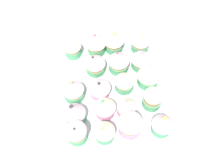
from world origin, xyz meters
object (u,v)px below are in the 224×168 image
Objects in this scene: cupcake_11 at (149,76)px; cupcake_6 at (127,107)px; baking_tray at (112,90)px; cupcake_4 at (75,113)px; cupcake_18 at (141,41)px; cupcake_15 at (72,47)px; cupcake_16 at (96,43)px; cupcake_14 at (142,60)px; cupcake_8 at (73,90)px; cupcake_0 at (76,132)px; cupcake_12 at (95,63)px; cupcake_1 at (104,131)px; napkin at (185,46)px; cupcake_5 at (105,107)px; cupcake_10 at (125,82)px; cupcake_3 at (163,124)px; cupcake_7 at (153,99)px; cupcake_2 at (130,125)px; cupcake_17 at (114,42)px; cupcake_13 at (119,61)px; cupcake_9 at (99,87)px.

cupcake_6 is at bearing -133.36° from cupcake_11.
baking_tray is 5.82× the size of cupcake_11.
cupcake_18 is (22.69, 21.52, 0.08)cm from cupcake_4.
cupcake_16 is at bearing 0.88° from cupcake_15.
cupcake_16 is 14.14cm from cupcake_18.
cupcake_14 is at bearing -98.81° from cupcake_18.
cupcake_8 is 1.04× the size of cupcake_14.
cupcake_0 is 12.83cm from cupcake_8.
cupcake_18 is at bearing 22.15° from cupcake_12.
cupcake_1 is 0.52× the size of napkin.
cupcake_10 is at bearing 47.48° from cupcake_5.
cupcake_12 is at bearing 124.75° from cupcake_3.
cupcake_6 reaches higher than napkin.
cupcake_7 is at bearing -43.82° from cupcake_10.
cupcake_6 is (14.22, 5.44, -0.20)cm from cupcake_0.
cupcake_16 is (1.30, 29.08, 0.43)cm from cupcake_1.
cupcake_3 reaches higher than baking_tray.
cupcake_14 is at bearing 43.31° from cupcake_0.
cupcake_4 is 1.13× the size of cupcake_7.
cupcake_2 is 1.01× the size of cupcake_12.
cupcake_18 reaches higher than cupcake_17.
cupcake_2 is 10.26cm from cupcake_7.
cupcake_3 is at bearing -1.27° from cupcake_1.
cupcake_14 is at bearing -47.22° from cupcake_17.
cupcake_15 reaches higher than cupcake_1.
cupcake_2 is at bearing -138.30° from cupcake_7.
cupcake_15 is 0.98× the size of cupcake_18.
cupcake_10 is at bearing -87.17° from cupcake_17.
cupcake_13 reaches higher than cupcake_12.
baking_tray is at bearing 179.19° from cupcake_10.
cupcake_3 is 10.76cm from cupcake_6.
cupcake_8 is 0.91× the size of cupcake_13.
cupcake_8 is 7.45cm from cupcake_9.
cupcake_6 is 22.83cm from cupcake_17.
cupcake_14 is (-1.09, 21.53, -0.53)cm from cupcake_3.
cupcake_13 is (0.30, 20.40, 0.07)cm from cupcake_2.
cupcake_9 is (7.61, 6.98, -0.31)cm from cupcake_4.
cupcake_0 is 0.94× the size of cupcake_5.
cupcake_3 is 1.00× the size of cupcake_13.
cupcake_10 is (15.08, 7.69, -0.15)cm from cupcake_4.
cupcake_10 is at bearing 136.18° from cupcake_7.
cupcake_0 reaches higher than cupcake_9.
napkin is at bearing 29.53° from cupcake_10.
cupcake_16 is at bearing 113.43° from cupcake_10.
cupcake_10 reaches higher than cupcake_6.
baking_tray is at bearing -54.97° from cupcake_15.
cupcake_7 is 15.44cm from cupcake_9.
cupcake_13 reaches higher than cupcake_6.
cupcake_3 is 1.04× the size of cupcake_15.
cupcake_6 is 0.49× the size of napkin.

